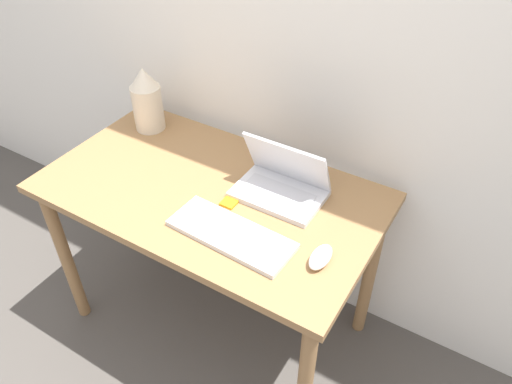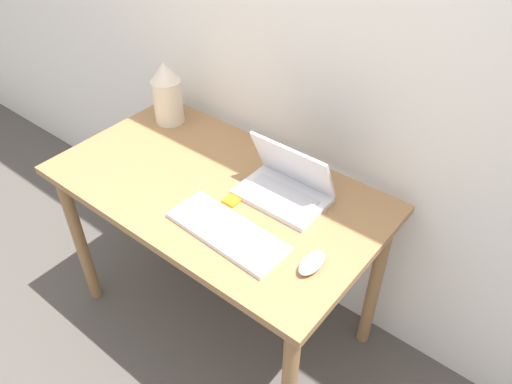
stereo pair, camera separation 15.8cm
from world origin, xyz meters
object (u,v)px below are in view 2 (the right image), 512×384
at_px(mouse, 312,263).
at_px(mp3_player, 232,201).
at_px(laptop, 286,185).
at_px(keyboard, 227,232).
at_px(vase, 167,93).

xyz_separation_m(mouse, mp3_player, (-0.38, 0.08, -0.01)).
bearing_deg(laptop, keyboard, -96.69).
bearing_deg(vase, laptop, -7.79).
relative_size(laptop, mouse, 2.72).
bearing_deg(keyboard, vase, 150.43).
bearing_deg(mp3_player, keyboard, -54.05).
relative_size(laptop, mp3_player, 6.06).
height_order(mouse, mp3_player, mouse).
bearing_deg(mouse, laptop, 139.16).
bearing_deg(keyboard, mouse, 9.82).
bearing_deg(laptop, vase, 172.21).
bearing_deg(mouse, vase, 161.35).
xyz_separation_m(laptop, mp3_player, (-0.12, -0.14, -0.04)).
relative_size(vase, mp3_player, 5.29).
height_order(laptop, vase, vase).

